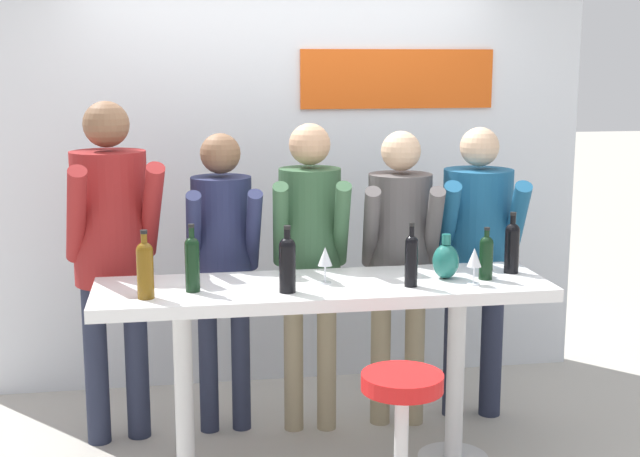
{
  "coord_description": "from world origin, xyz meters",
  "views": [
    {
      "loc": [
        -0.7,
        -4.07,
        2.01
      ],
      "look_at": [
        0.0,
        0.09,
        1.21
      ],
      "focal_mm": 50.0,
      "sensor_mm": 36.0,
      "label": 1
    }
  ],
  "objects_px": {
    "person_left": "(222,249)",
    "wine_bottle_3": "(486,255)",
    "wine_bottle_2": "(192,261)",
    "person_center_left": "(310,243)",
    "wine_bottle_4": "(512,245)",
    "wine_bottle_1": "(145,267)",
    "wine_glass_1": "(325,258)",
    "wine_bottle_0": "(287,262)",
    "wine_bottle_5": "(411,258)",
    "wine_glass_0": "(474,259)",
    "tasting_table": "(323,314)",
    "person_far_left": "(111,235)",
    "person_center_right": "(477,242)",
    "bar_stool": "(401,431)",
    "person_center": "(400,246)",
    "decorative_vase": "(446,261)"
  },
  "relations": [
    {
      "from": "wine_bottle_2",
      "to": "wine_bottle_4",
      "type": "xyz_separation_m",
      "value": [
        1.59,
        0.11,
        -0.0
      ]
    },
    {
      "from": "person_center_left",
      "to": "person_center",
      "type": "bearing_deg",
      "value": 6.83
    },
    {
      "from": "wine_bottle_0",
      "to": "decorative_vase",
      "type": "bearing_deg",
      "value": 9.75
    },
    {
      "from": "person_far_left",
      "to": "person_center_right",
      "type": "relative_size",
      "value": 1.09
    },
    {
      "from": "person_center",
      "to": "person_center_right",
      "type": "height_order",
      "value": "person_center_right"
    },
    {
      "from": "bar_stool",
      "to": "wine_bottle_5",
      "type": "xyz_separation_m",
      "value": [
        0.18,
        0.56,
        0.61
      ]
    },
    {
      "from": "person_center_right",
      "to": "wine_bottle_3",
      "type": "bearing_deg",
      "value": -95.67
    },
    {
      "from": "person_far_left",
      "to": "person_center",
      "type": "relative_size",
      "value": 1.1
    },
    {
      "from": "person_left",
      "to": "wine_glass_0",
      "type": "bearing_deg",
      "value": -32.28
    },
    {
      "from": "person_center_right",
      "to": "wine_bottle_2",
      "type": "height_order",
      "value": "person_center_right"
    },
    {
      "from": "wine_bottle_2",
      "to": "wine_bottle_3",
      "type": "xyz_separation_m",
      "value": [
        1.41,
        0.0,
        -0.02
      ]
    },
    {
      "from": "wine_bottle_3",
      "to": "wine_glass_0",
      "type": "distance_m",
      "value": 0.13
    },
    {
      "from": "wine_bottle_1",
      "to": "wine_glass_0",
      "type": "height_order",
      "value": "wine_bottle_1"
    },
    {
      "from": "wine_bottle_2",
      "to": "wine_glass_1",
      "type": "height_order",
      "value": "wine_bottle_2"
    },
    {
      "from": "person_center_right",
      "to": "wine_bottle_2",
      "type": "distance_m",
      "value": 1.7
    },
    {
      "from": "tasting_table",
      "to": "decorative_vase",
      "type": "xyz_separation_m",
      "value": [
        0.61,
        0.0,
        0.24
      ]
    },
    {
      "from": "bar_stool",
      "to": "wine_bottle_3",
      "type": "distance_m",
      "value": 1.05
    },
    {
      "from": "person_far_left",
      "to": "person_center_left",
      "type": "bearing_deg",
      "value": -12.83
    },
    {
      "from": "bar_stool",
      "to": "person_left",
      "type": "distance_m",
      "value": 1.53
    },
    {
      "from": "wine_glass_0",
      "to": "wine_glass_1",
      "type": "relative_size",
      "value": 1.0
    },
    {
      "from": "person_center",
      "to": "wine_bottle_3",
      "type": "bearing_deg",
      "value": -53.43
    },
    {
      "from": "wine_bottle_1",
      "to": "wine_bottle_0",
      "type": "bearing_deg",
      "value": 0.15
    },
    {
      "from": "person_center_left",
      "to": "wine_glass_1",
      "type": "xyz_separation_m",
      "value": [
        -0.01,
        -0.52,
        0.03
      ]
    },
    {
      "from": "wine_bottle_0",
      "to": "wine_bottle_3",
      "type": "xyz_separation_m",
      "value": [
        0.98,
        0.09,
        -0.02
      ]
    },
    {
      "from": "person_left",
      "to": "person_center_left",
      "type": "xyz_separation_m",
      "value": [
        0.46,
        -0.07,
        0.03
      ]
    },
    {
      "from": "tasting_table",
      "to": "person_far_left",
      "type": "bearing_deg",
      "value": 151.71
    },
    {
      "from": "wine_bottle_1",
      "to": "wine_glass_1",
      "type": "bearing_deg",
      "value": 9.31
    },
    {
      "from": "person_center_left",
      "to": "wine_bottle_4",
      "type": "distance_m",
      "value": 1.06
    },
    {
      "from": "tasting_table",
      "to": "person_far_left",
      "type": "relative_size",
      "value": 1.2
    },
    {
      "from": "wine_bottle_3",
      "to": "wine_glass_0",
      "type": "height_order",
      "value": "wine_bottle_3"
    },
    {
      "from": "decorative_vase",
      "to": "wine_bottle_1",
      "type": "bearing_deg",
      "value": -174.49
    },
    {
      "from": "person_left",
      "to": "wine_bottle_1",
      "type": "relative_size",
      "value": 5.26
    },
    {
      "from": "wine_bottle_0",
      "to": "wine_bottle_5",
      "type": "distance_m",
      "value": 0.59
    },
    {
      "from": "wine_bottle_5",
      "to": "tasting_table",
      "type": "bearing_deg",
      "value": 162.37
    },
    {
      "from": "person_center_left",
      "to": "wine_bottle_4",
      "type": "xyz_separation_m",
      "value": [
        0.95,
        -0.46,
        0.05
      ]
    },
    {
      "from": "tasting_table",
      "to": "wine_bottle_4",
      "type": "distance_m",
      "value": 1.01
    },
    {
      "from": "person_far_left",
      "to": "wine_bottle_0",
      "type": "bearing_deg",
      "value": -50.66
    },
    {
      "from": "wine_bottle_5",
      "to": "wine_glass_0",
      "type": "distance_m",
      "value": 0.3
    },
    {
      "from": "wine_bottle_1",
      "to": "decorative_vase",
      "type": "relative_size",
      "value": 1.42
    },
    {
      "from": "wine_bottle_1",
      "to": "wine_glass_1",
      "type": "relative_size",
      "value": 1.76
    },
    {
      "from": "wine_bottle_5",
      "to": "person_center_left",
      "type": "bearing_deg",
      "value": 120.7
    },
    {
      "from": "wine_glass_1",
      "to": "decorative_vase",
      "type": "distance_m",
      "value": 0.6
    },
    {
      "from": "person_center_right",
      "to": "wine_bottle_0",
      "type": "bearing_deg",
      "value": -139.01
    },
    {
      "from": "person_left",
      "to": "wine_bottle_3",
      "type": "height_order",
      "value": "person_left"
    },
    {
      "from": "wine_bottle_0",
      "to": "wine_glass_0",
      "type": "height_order",
      "value": "wine_bottle_0"
    },
    {
      "from": "wine_bottle_2",
      "to": "wine_glass_0",
      "type": "bearing_deg",
      "value": -3.84
    },
    {
      "from": "person_center_left",
      "to": "wine_bottle_3",
      "type": "height_order",
      "value": "person_center_left"
    },
    {
      "from": "tasting_table",
      "to": "wine_glass_1",
      "type": "xyz_separation_m",
      "value": [
        0.01,
        -0.0,
        0.28
      ]
    },
    {
      "from": "wine_glass_1",
      "to": "bar_stool",
      "type": "bearing_deg",
      "value": -73.21
    },
    {
      "from": "bar_stool",
      "to": "person_center",
      "type": "relative_size",
      "value": 0.45
    }
  ]
}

